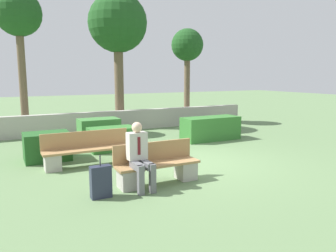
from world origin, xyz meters
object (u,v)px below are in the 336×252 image
(bench_front, at_px, (157,168))
(person_seated_man, at_px, (139,153))
(tree_leftmost, at_px, (18,17))
(suitcase, at_px, (101,182))
(tree_center_left, at_px, (118,25))
(tree_center_right, at_px, (187,48))
(bench_left_side, at_px, (88,152))

(bench_front, height_order, person_seated_man, person_seated_man)
(tree_leftmost, bearing_deg, suitcase, -85.00)
(tree_leftmost, bearing_deg, tree_center_left, -7.03)
(bench_front, height_order, tree_center_right, tree_center_right)
(bench_left_side, distance_m, person_seated_man, 2.22)
(suitcase, distance_m, tree_center_left, 8.81)
(tree_leftmost, height_order, tree_center_left, tree_center_left)
(person_seated_man, relative_size, tree_center_right, 0.30)
(bench_front, distance_m, tree_center_left, 8.23)
(suitcase, xyz_separation_m, tree_center_left, (2.92, 7.34, 3.89))
(person_seated_man, height_order, tree_leftmost, tree_leftmost)
(person_seated_man, distance_m, tree_center_right, 9.55)
(tree_leftmost, distance_m, tree_center_right, 7.00)
(tree_leftmost, bearing_deg, bench_left_side, -79.65)
(bench_left_side, distance_m, tree_leftmost, 6.86)
(bench_front, relative_size, tree_center_left, 0.32)
(bench_front, distance_m, tree_leftmost, 8.71)
(bench_front, xyz_separation_m, tree_leftmost, (-1.95, 7.51, 3.96))
(bench_left_side, xyz_separation_m, tree_center_left, (2.59, 5.08, 3.86))
(bench_front, relative_size, suitcase, 2.23)
(tree_center_left, height_order, tree_center_right, tree_center_left)
(bench_left_side, relative_size, tree_leftmost, 0.41)
(bench_front, height_order, tree_leftmost, tree_leftmost)
(bench_front, relative_size, bench_left_side, 0.82)
(tree_leftmost, relative_size, tree_center_left, 0.96)
(tree_leftmost, bearing_deg, person_seated_man, -78.93)
(person_seated_man, relative_size, tree_center_left, 0.24)
(bench_left_side, bearing_deg, bench_front, -68.77)
(bench_left_side, distance_m, suitcase, 2.29)
(person_seated_man, xyz_separation_m, tree_center_right, (5.44, 7.37, 2.72))
(person_seated_man, height_order, tree_center_left, tree_center_left)
(suitcase, bearing_deg, tree_center_right, 50.16)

